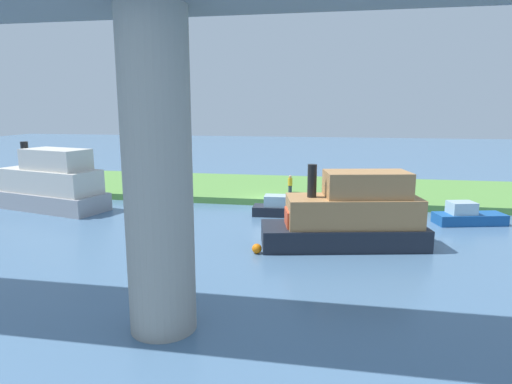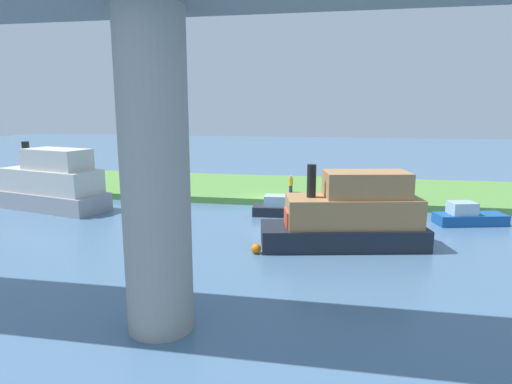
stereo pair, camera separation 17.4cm
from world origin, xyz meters
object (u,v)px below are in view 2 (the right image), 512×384
at_px(person_on_bank, 291,184).
at_px(mooring_post, 394,195).
at_px(motorboat_red, 349,216).
at_px(riverboat_paddlewheel, 282,208).
at_px(houseboat_blue, 468,216).
at_px(bridge_pylon, 155,177).
at_px(marker_buoy, 256,249).
at_px(motorboat_white, 50,184).

bearing_deg(person_on_bank, mooring_post, 162.65).
bearing_deg(person_on_bank, motorboat_red, 110.00).
height_order(riverboat_paddlewheel, houseboat_blue, houseboat_blue).
relative_size(motorboat_red, riverboat_paddlewheel, 2.12).
bearing_deg(houseboat_blue, bridge_pylon, 49.67).
height_order(person_on_bank, riverboat_paddlewheel, person_on_bank).
distance_m(bridge_pylon, mooring_post, 22.43).
bearing_deg(person_on_bank, marker_buoy, 89.24).
bearing_deg(motorboat_red, houseboat_blue, -141.39).
relative_size(person_on_bank, houseboat_blue, 0.31).
xyz_separation_m(motorboat_red, marker_buoy, (4.57, 2.09, -1.37)).
relative_size(motorboat_white, marker_buoy, 19.75).
distance_m(motorboat_red, marker_buoy, 5.21).
bearing_deg(riverboat_paddlewheel, motorboat_white, 3.17).
bearing_deg(motorboat_white, bridge_pylon, 133.98).
xyz_separation_m(bridge_pylon, mooring_post, (-9.65, -19.83, -4.11)).
height_order(motorboat_red, marker_buoy, motorboat_red).
relative_size(motorboat_white, houseboat_blue, 2.17).
height_order(person_on_bank, houseboat_blue, person_on_bank).
distance_m(riverboat_paddlewheel, marker_buoy, 8.21).
xyz_separation_m(person_on_bank, riverboat_paddlewheel, (-0.05, 5.92, -0.71)).
relative_size(person_on_bank, marker_buoy, 2.78).
relative_size(motorboat_red, marker_buoy, 17.94).
height_order(mooring_post, houseboat_blue, mooring_post).
bearing_deg(bridge_pylon, houseboat_blue, -130.33).
bearing_deg(riverboat_paddlewheel, mooring_post, -155.62).
height_order(person_on_bank, motorboat_white, motorboat_white).
distance_m(houseboat_blue, marker_buoy, 14.51).
height_order(mooring_post, riverboat_paddlewheel, mooring_post).
xyz_separation_m(mooring_post, marker_buoy, (7.96, 11.70, -0.74)).
height_order(mooring_post, motorboat_white, motorboat_white).
distance_m(bridge_pylon, houseboat_blue, 21.74).
bearing_deg(motorboat_white, houseboat_blue, -178.40).
bearing_deg(motorboat_red, person_on_bank, -70.00).
bearing_deg(marker_buoy, motorboat_red, -155.47).
xyz_separation_m(motorboat_red, houseboat_blue, (-7.49, -5.98, -1.11)).
distance_m(bridge_pylon, motorboat_red, 12.48).
height_order(bridge_pylon, motorboat_red, bridge_pylon).
bearing_deg(houseboat_blue, mooring_post, -41.48).
relative_size(bridge_pylon, riverboat_paddlewheel, 2.42).
bearing_deg(riverboat_paddlewheel, marker_buoy, 88.30).
bearing_deg(houseboat_blue, person_on_bank, -27.02).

